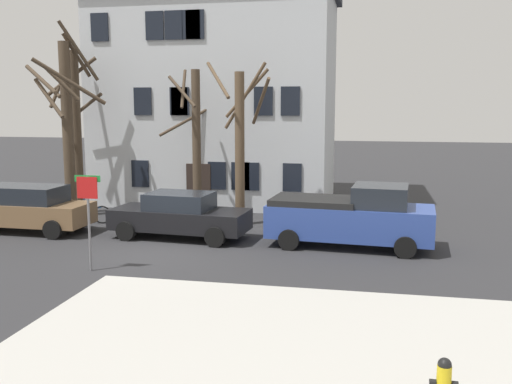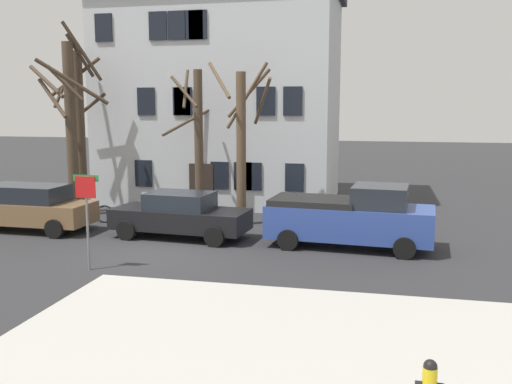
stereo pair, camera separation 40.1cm
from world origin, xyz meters
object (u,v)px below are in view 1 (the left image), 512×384
Objects in this scene: pickup_truck_blue at (351,217)px; fire_hydrant at (444,380)px; building_main at (218,76)px; bicycle_leaning at (89,214)px; car_brown_wagon at (26,208)px; tree_bare_end at (240,140)px; car_black_sedan at (180,215)px; tree_bare_far at (195,140)px; tree_bare_mid at (66,123)px; tree_bare_near at (76,124)px; street_sign_pole at (88,204)px.

fire_hydrant is (1.74, -10.08, -0.51)m from pickup_truck_blue.
bicycle_leaning is at bearing -117.67° from building_main.
tree_bare_end is at bearing 20.73° from car_brown_wagon.
car_brown_wagon is 6.51× the size of fire_hydrant.
car_black_sedan is at bearing 179.35° from pickup_truck_blue.
bicycle_leaning is (-12.01, 11.80, -0.13)m from fire_hydrant.
tree_bare_mid is at bearing -169.96° from tree_bare_far.
fire_hydrant is (8.50, -18.50, -5.54)m from building_main.
fire_hydrant is at bearing -65.32° from building_main.
tree_bare_near is at bearing 93.13° from tree_bare_mid.
street_sign_pole is (4.67, -8.03, -1.92)m from tree_bare_near.
tree_bare_far is at bearing 120.71° from fire_hydrant.
fire_hydrant is at bearing -45.71° from tree_bare_near.
tree_bare_mid is 7.12m from car_black_sedan.
car_brown_wagon is 2.77× the size of bicycle_leaning.
pickup_truck_blue is 10.24m from fire_hydrant.
building_main reaches higher than fire_hydrant.
car_brown_wagon is at bearing -159.27° from tree_bare_end.
tree_bare_end is (7.34, -0.11, -0.60)m from tree_bare_mid.
tree_bare_end is (7.39, -1.00, -0.51)m from tree_bare_near.
building_main reaches higher than tree_bare_near.
car_black_sedan is 2.86× the size of bicycle_leaning.
tree_bare_far is at bearing 85.89° from street_sign_pole.
car_black_sedan is at bearing -20.80° from bicycle_leaning.
tree_bare_end reaches higher than tree_bare_far.
bicycle_leaning is (1.47, -2.02, -3.45)m from tree_bare_near.
building_main reaches higher than bicycle_leaning.
tree_bare_near reaches higher than tree_bare_end.
tree_bare_near is at bearing 147.74° from car_black_sedan.
pickup_truck_blue is at bearing -9.49° from bicycle_leaning.
building_main reaches higher than car_black_sedan.
tree_bare_near is 4.62× the size of bicycle_leaning.
tree_bare_end reaches higher than car_brown_wagon.
tree_bare_near reaches higher than bicycle_leaning.
bicycle_leaning is at bearing 49.14° from car_brown_wagon.
tree_bare_mid is 7.37m from tree_bare_end.
tree_bare_near reaches higher than car_black_sedan.
car_black_sedan is at bearing 1.45° from car_brown_wagon.
car_brown_wagon reaches higher than fire_hydrant.
tree_bare_far is 2.38m from tree_bare_end.
tree_bare_near is at bearing 172.32° from tree_bare_end.
tree_bare_mid is 4.16× the size of bicycle_leaning.
car_brown_wagon is at bearing -178.55° from car_black_sedan.
car_black_sedan is 0.90× the size of pickup_truck_blue.
car_brown_wagon is 11.83m from pickup_truck_blue.
fire_hydrant is at bearing -43.92° from tree_bare_mid.
tree_bare_mid is at bearing -86.87° from tree_bare_near.
building_main is 1.95× the size of tree_bare_far.
car_black_sedan is (0.84, -8.35, -5.23)m from building_main.
fire_hydrant is 10.65m from street_sign_pole.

